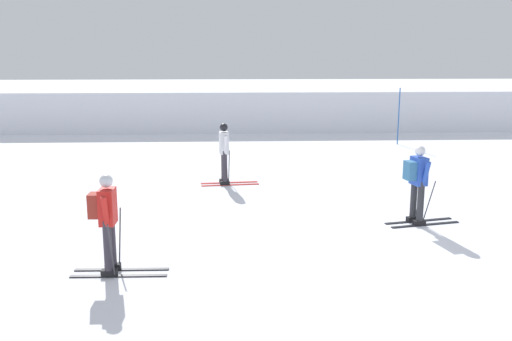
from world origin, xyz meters
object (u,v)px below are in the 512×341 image
at_px(skier_blue, 417,181).
at_px(skier_red, 107,219).
at_px(trail_marker_pole, 399,116).
at_px(skier_white, 224,152).

relative_size(skier_blue, skier_red, 1.00).
height_order(skier_blue, trail_marker_pole, trail_marker_pole).
bearing_deg(skier_red, skier_blue, 22.59).
bearing_deg(skier_white, skier_blue, -42.95).
bearing_deg(trail_marker_pole, skier_blue, -104.23).
height_order(skier_blue, skier_white, same).
bearing_deg(skier_blue, skier_white, 137.05).
bearing_deg(skier_white, skier_red, -106.40).
xyz_separation_m(skier_white, trail_marker_pole, (6.76, 6.48, 0.19)).
bearing_deg(skier_blue, skier_red, -157.41).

